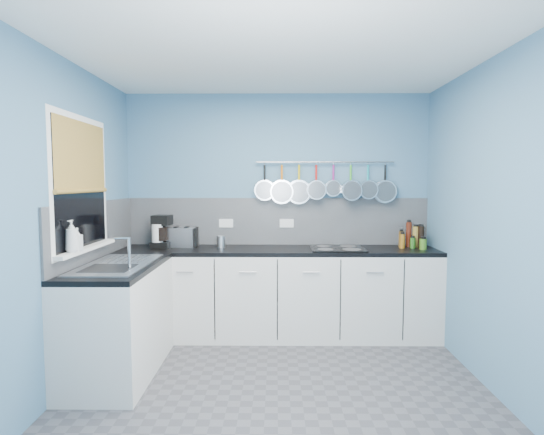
{
  "coord_description": "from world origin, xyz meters",
  "views": [
    {
      "loc": [
        -0.01,
        -3.2,
        1.57
      ],
      "look_at": [
        -0.05,
        0.75,
        1.25
      ],
      "focal_mm": 28.95,
      "sensor_mm": 36.0,
      "label": 1
    }
  ],
  "objects_px": {
    "soap_bottle_a": "(72,236)",
    "coffee_maker": "(162,231)",
    "hob": "(337,248)",
    "toaster": "(182,237)",
    "paper_towel": "(157,236)",
    "soap_bottle_b": "(77,239)",
    "canister": "(221,242)"
  },
  "relations": [
    {
      "from": "soap_bottle_b",
      "to": "canister",
      "type": "xyz_separation_m",
      "value": [
        0.96,
        1.12,
        -0.17
      ]
    },
    {
      "from": "paper_towel",
      "to": "coffee_maker",
      "type": "distance_m",
      "value": 0.07
    },
    {
      "from": "soap_bottle_a",
      "to": "coffee_maker",
      "type": "xyz_separation_m",
      "value": [
        0.34,
        1.24,
        -0.1
      ]
    },
    {
      "from": "toaster",
      "to": "canister",
      "type": "height_order",
      "value": "toaster"
    },
    {
      "from": "coffee_maker",
      "to": "hob",
      "type": "height_order",
      "value": "coffee_maker"
    },
    {
      "from": "coffee_maker",
      "to": "paper_towel",
      "type": "bearing_deg",
      "value": -120.77
    },
    {
      "from": "hob",
      "to": "toaster",
      "type": "bearing_deg",
      "value": 174.81
    },
    {
      "from": "toaster",
      "to": "canister",
      "type": "xyz_separation_m",
      "value": [
        0.42,
        -0.09,
        -0.04
      ]
    },
    {
      "from": "soap_bottle_a",
      "to": "canister",
      "type": "height_order",
      "value": "soap_bottle_a"
    },
    {
      "from": "soap_bottle_a",
      "to": "soap_bottle_b",
      "type": "xyz_separation_m",
      "value": [
        0.0,
        0.09,
        -0.03
      ]
    },
    {
      "from": "soap_bottle_b",
      "to": "paper_towel",
      "type": "bearing_deg",
      "value": 74.3
    },
    {
      "from": "toaster",
      "to": "soap_bottle_b",
      "type": "bearing_deg",
      "value": -103.54
    },
    {
      "from": "soap_bottle_a",
      "to": "paper_towel",
      "type": "bearing_deg",
      "value": 75.46
    },
    {
      "from": "coffee_maker",
      "to": "canister",
      "type": "bearing_deg",
      "value": 4.04
    },
    {
      "from": "hob",
      "to": "canister",
      "type": "bearing_deg",
      "value": 177.17
    },
    {
      "from": "soap_bottle_b",
      "to": "coffee_maker",
      "type": "distance_m",
      "value": 1.2
    },
    {
      "from": "canister",
      "to": "soap_bottle_a",
      "type": "bearing_deg",
      "value": -128.29
    },
    {
      "from": "soap_bottle_b",
      "to": "hob",
      "type": "relative_size",
      "value": 0.32
    },
    {
      "from": "paper_towel",
      "to": "hob",
      "type": "relative_size",
      "value": 0.46
    },
    {
      "from": "soap_bottle_b",
      "to": "toaster",
      "type": "bearing_deg",
      "value": 66.09
    },
    {
      "from": "soap_bottle_a",
      "to": "canister",
      "type": "relative_size",
      "value": 1.93
    },
    {
      "from": "toaster",
      "to": "hob",
      "type": "height_order",
      "value": "toaster"
    },
    {
      "from": "coffee_maker",
      "to": "hob",
      "type": "xyz_separation_m",
      "value": [
        1.79,
        -0.09,
        -0.16
      ]
    },
    {
      "from": "soap_bottle_b",
      "to": "canister",
      "type": "height_order",
      "value": "soap_bottle_b"
    },
    {
      "from": "toaster",
      "to": "canister",
      "type": "distance_m",
      "value": 0.43
    },
    {
      "from": "soap_bottle_a",
      "to": "toaster",
      "type": "height_order",
      "value": "soap_bottle_a"
    },
    {
      "from": "canister",
      "to": "soap_bottle_b",
      "type": "bearing_deg",
      "value": -130.51
    },
    {
      "from": "paper_towel",
      "to": "coffee_maker",
      "type": "height_order",
      "value": "coffee_maker"
    },
    {
      "from": "paper_towel",
      "to": "canister",
      "type": "distance_m",
      "value": 0.65
    },
    {
      "from": "soap_bottle_b",
      "to": "hob",
      "type": "height_order",
      "value": "soap_bottle_b"
    },
    {
      "from": "coffee_maker",
      "to": "canister",
      "type": "height_order",
      "value": "coffee_maker"
    },
    {
      "from": "soap_bottle_b",
      "to": "coffee_maker",
      "type": "relative_size",
      "value": 0.52
    }
  ]
}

